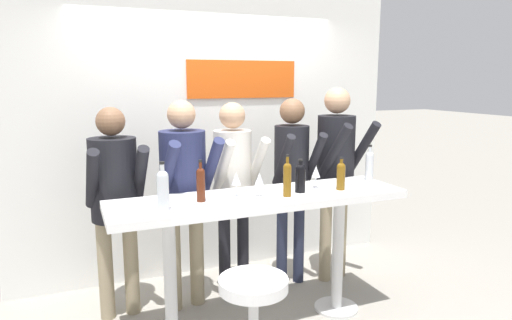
# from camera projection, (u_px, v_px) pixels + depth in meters

# --- Properties ---
(back_wall) EXTENTS (3.82, 0.12, 2.78)m
(back_wall) POSITION_uv_depth(u_px,v_px,m) (211.00, 131.00, 4.44)
(back_wall) COLOR silver
(back_wall) RESTS_ON ground_plane
(tasting_table) EXTENTS (2.22, 0.59, 1.05)m
(tasting_table) POSITION_uv_depth(u_px,v_px,m) (261.00, 218.00, 3.40)
(tasting_table) COLOR white
(tasting_table) RESTS_ON ground_plane
(bar_stool) EXTENTS (0.43, 0.43, 0.75)m
(bar_stool) POSITION_uv_depth(u_px,v_px,m) (253.00, 318.00, 2.69)
(bar_stool) COLOR silver
(bar_stool) RESTS_ON ground_plane
(person_far_left) EXTENTS (0.46, 0.55, 1.69)m
(person_far_left) POSITION_uv_depth(u_px,v_px,m) (115.00, 190.00, 3.53)
(person_far_left) COLOR gray
(person_far_left) RESTS_ON ground_plane
(person_left) EXTENTS (0.49, 0.59, 1.73)m
(person_left) POSITION_uv_depth(u_px,v_px,m) (184.00, 182.00, 3.67)
(person_left) COLOR gray
(person_left) RESTS_ON ground_plane
(person_center_left) EXTENTS (0.41, 0.53, 1.70)m
(person_center_left) POSITION_uv_depth(u_px,v_px,m) (234.00, 177.00, 3.91)
(person_center_left) COLOR black
(person_center_left) RESTS_ON ground_plane
(person_center) EXTENTS (0.39, 0.52, 1.73)m
(person_center) POSITION_uv_depth(u_px,v_px,m) (292.00, 170.00, 4.11)
(person_center) COLOR #23283D
(person_center) RESTS_ON ground_plane
(person_center_right) EXTENTS (0.47, 0.59, 1.82)m
(person_center_right) POSITION_uv_depth(u_px,v_px,m) (336.00, 162.00, 4.21)
(person_center_right) COLOR gray
(person_center_right) RESTS_ON ground_plane
(wine_bottle_0) EXTENTS (0.07, 0.07, 0.26)m
(wine_bottle_0) POSITION_uv_depth(u_px,v_px,m) (341.00, 175.00, 3.52)
(wine_bottle_0) COLOR brown
(wine_bottle_0) RESTS_ON tasting_table
(wine_bottle_1) EXTENTS (0.06, 0.06, 0.31)m
(wine_bottle_1) POSITION_uv_depth(u_px,v_px,m) (287.00, 178.00, 3.31)
(wine_bottle_1) COLOR brown
(wine_bottle_1) RESTS_ON tasting_table
(wine_bottle_2) EXTENTS (0.08, 0.08, 0.32)m
(wine_bottle_2) POSITION_uv_depth(u_px,v_px,m) (163.00, 188.00, 2.95)
(wine_bottle_2) COLOR #B7BCC1
(wine_bottle_2) RESTS_ON tasting_table
(wine_bottle_3) EXTENTS (0.07, 0.07, 0.30)m
(wine_bottle_3) POSITION_uv_depth(u_px,v_px,m) (370.00, 164.00, 3.84)
(wine_bottle_3) COLOR #B7BCC1
(wine_bottle_3) RESTS_ON tasting_table
(wine_bottle_4) EXTENTS (0.06, 0.06, 0.30)m
(wine_bottle_4) POSITION_uv_depth(u_px,v_px,m) (201.00, 183.00, 3.18)
(wine_bottle_4) COLOR #4C1E0F
(wine_bottle_4) RESTS_ON tasting_table
(wine_bottle_5) EXTENTS (0.08, 0.08, 0.25)m
(wine_bottle_5) POSITION_uv_depth(u_px,v_px,m) (300.00, 177.00, 3.44)
(wine_bottle_5) COLOR black
(wine_bottle_5) RESTS_ON tasting_table
(wine_glass_0) EXTENTS (0.07, 0.07, 0.18)m
(wine_glass_0) POSITION_uv_depth(u_px,v_px,m) (316.00, 172.00, 3.57)
(wine_glass_0) COLOR silver
(wine_glass_0) RESTS_ON tasting_table
(wine_glass_1) EXTENTS (0.07, 0.07, 0.18)m
(wine_glass_1) POSITION_uv_depth(u_px,v_px,m) (236.00, 180.00, 3.32)
(wine_glass_1) COLOR silver
(wine_glass_1) RESTS_ON tasting_table
(wine_glass_2) EXTENTS (0.07, 0.07, 0.18)m
(wine_glass_2) POSITION_uv_depth(u_px,v_px,m) (259.00, 180.00, 3.31)
(wine_glass_2) COLOR silver
(wine_glass_2) RESTS_ON tasting_table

